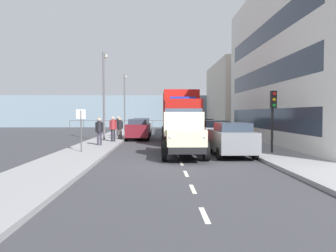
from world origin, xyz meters
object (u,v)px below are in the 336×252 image
(lorry_cargo_red, at_px, (180,115))
(truck_vintage_cream, at_px, (183,134))
(traffic_light_near, at_px, (273,108))
(lamp_post_far, at_px, (125,97))
(car_silver_kerbside_1, at_px, (214,133))
(car_maroon_oppositeside_0, at_px, (138,129))
(car_teal_kerbside_3, at_px, (194,126))
(pedestrian_by_lamp, at_px, (118,125))
(car_red_kerbside_2, at_px, (202,128))
(pedestrian_in_dark_coat, at_px, (113,127))
(car_grey_kerbside_near, at_px, (231,139))
(lamp_post_promenade, at_px, (104,88))
(street_sign, at_px, (81,123))
(car_white_oppositeside_1, at_px, (142,126))
(pedestrian_couple_a, at_px, (99,129))
(pedestrian_near_railing, at_px, (120,127))

(lorry_cargo_red, bearing_deg, truck_vintage_cream, 87.24)
(traffic_light_near, bearing_deg, lamp_post_far, -64.57)
(car_silver_kerbside_1, height_order, car_maroon_oppositeside_0, same)
(car_teal_kerbside_3, height_order, pedestrian_by_lamp, pedestrian_by_lamp)
(car_red_kerbside_2, height_order, car_teal_kerbside_3, same)
(pedestrian_in_dark_coat, height_order, traffic_light_near, traffic_light_near)
(car_grey_kerbside_near, xyz_separation_m, lamp_post_promenade, (7.95, -8.82, 3.25))
(car_grey_kerbside_near, height_order, car_teal_kerbside_3, same)
(street_sign, bearing_deg, car_teal_kerbside_3, -116.15)
(pedestrian_in_dark_coat, bearing_deg, lorry_cargo_red, -168.12)
(pedestrian_in_dark_coat, bearing_deg, car_silver_kerbside_1, 165.19)
(car_white_oppositeside_1, height_order, pedestrian_couple_a, pedestrian_couple_a)
(pedestrian_by_lamp, bearing_deg, pedestrian_couple_a, 88.39)
(car_silver_kerbside_1, distance_m, car_teal_kerbside_3, 11.69)
(pedestrian_by_lamp, bearing_deg, truck_vintage_cream, 111.38)
(truck_vintage_cream, height_order, car_silver_kerbside_1, truck_vintage_cream)
(car_white_oppositeside_1, bearing_deg, car_red_kerbside_2, 139.11)
(car_teal_kerbside_3, bearing_deg, car_maroon_oppositeside_0, 50.38)
(truck_vintage_cream, xyz_separation_m, car_teal_kerbside_3, (-2.48, -17.08, -0.28))
(truck_vintage_cream, height_order, car_maroon_oppositeside_0, truck_vintage_cream)
(car_silver_kerbside_1, xyz_separation_m, traffic_light_near, (-2.21, 4.87, 1.58))
(car_teal_kerbside_3, xyz_separation_m, street_sign, (7.82, 15.92, 0.79))
(car_red_kerbside_2, relative_size, lamp_post_promenade, 0.67)
(car_white_oppositeside_1, height_order, pedestrian_near_railing, pedestrian_near_railing)
(lorry_cargo_red, distance_m, pedestrian_couple_a, 6.61)
(truck_vintage_cream, distance_m, lamp_post_promenade, 11.02)
(lorry_cargo_red, distance_m, pedestrian_in_dark_coat, 5.11)
(lorry_cargo_red, xyz_separation_m, car_red_kerbside_2, (-2.08, -2.98, -1.18))
(pedestrian_in_dark_coat, xyz_separation_m, lamp_post_far, (0.66, -14.05, 2.80))
(pedestrian_in_dark_coat, height_order, pedestrian_near_railing, pedestrian_in_dark_coat)
(car_silver_kerbside_1, bearing_deg, car_teal_kerbside_3, -90.00)
(car_white_oppositeside_1, bearing_deg, lamp_post_far, -67.17)
(car_grey_kerbside_near, height_order, lamp_post_promenade, lamp_post_promenade)
(car_white_oppositeside_1, relative_size, street_sign, 1.96)
(car_white_oppositeside_1, distance_m, street_sign, 15.01)
(pedestrian_in_dark_coat, relative_size, lamp_post_far, 0.28)
(lamp_post_far, bearing_deg, traffic_light_near, 115.43)
(car_red_kerbside_2, height_order, traffic_light_near, traffic_light_near)
(lamp_post_promenade, bearing_deg, truck_vintage_cream, 121.00)
(street_sign, bearing_deg, pedestrian_by_lamp, -92.74)
(lamp_post_promenade, bearing_deg, car_white_oppositeside_1, -110.25)
(car_silver_kerbside_1, relative_size, pedestrian_in_dark_coat, 2.55)
(street_sign, bearing_deg, truck_vintage_cream, 167.77)
(lorry_cargo_red, height_order, car_grey_kerbside_near, lorry_cargo_red)
(car_grey_kerbside_near, distance_m, pedestrian_couple_a, 8.66)
(car_silver_kerbside_1, xyz_separation_m, pedestrian_in_dark_coat, (7.01, -1.85, 0.32))
(car_white_oppositeside_1, relative_size, pedestrian_by_lamp, 2.49)
(street_sign, bearing_deg, pedestrian_near_railing, -96.79)
(pedestrian_in_dark_coat, bearing_deg, street_sign, 82.46)
(car_silver_kerbside_1, distance_m, car_red_kerbside_2, 5.87)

